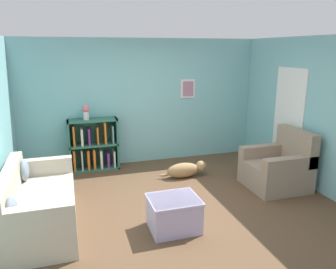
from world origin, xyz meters
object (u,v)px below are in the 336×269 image
object	(u,v)px
recliner_chair	(279,168)
dog	(186,170)
couch	(37,206)
bookshelf	(93,146)
vase	(86,112)
coffee_table	(174,213)

from	to	relation	value
recliner_chair	dog	bearing A→B (deg)	147.23
couch	dog	bearing A→B (deg)	23.40
bookshelf	vase	xyz separation A→B (m)	(-0.11, -0.02, 0.72)
dog	vase	size ratio (longest dim) A/B	3.29
vase	dog	bearing A→B (deg)	-28.60
coffee_table	bookshelf	bearing A→B (deg)	107.23
coffee_table	vase	xyz separation A→B (m)	(-0.94, 2.66, 0.96)
couch	recliner_chair	bearing A→B (deg)	3.02
dog	recliner_chair	bearing A→B (deg)	-32.77
bookshelf	recliner_chair	world-z (taller)	bookshelf
bookshelf	coffee_table	distance (m)	2.82
recliner_chair	vase	size ratio (longest dim) A/B	3.58
couch	bookshelf	size ratio (longest dim) A/B	1.80
recliner_chair	vase	distance (m)	3.75
couch	dog	distance (m)	2.81
recliner_chair	dog	distance (m)	1.68
bookshelf	recliner_chair	size ratio (longest dim) A/B	1.01
couch	coffee_table	size ratio (longest dim) A/B	2.80
recliner_chair	vase	world-z (taller)	vase
bookshelf	recliner_chair	distance (m)	3.57
bookshelf	recliner_chair	bearing A→B (deg)	-31.62
bookshelf	coffee_table	bearing A→B (deg)	-72.77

